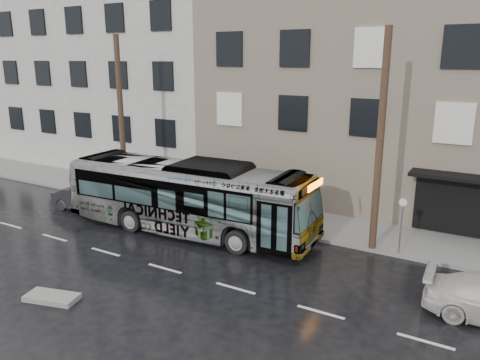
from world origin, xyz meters
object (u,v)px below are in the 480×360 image
object	(u,v)px
sign_post	(401,225)
dark_sedan	(86,199)
utility_pole_front	(380,143)
bus	(188,197)
utility_pole_rear	(121,120)

from	to	relation	value
sign_post	dark_sedan	distance (m)	15.97
sign_post	dark_sedan	size ratio (longest dim) A/B	0.62
sign_post	dark_sedan	bearing A→B (deg)	-171.72
utility_pole_front	dark_sedan	bearing A→B (deg)	-171.10
bus	dark_sedan	world-z (taller)	bus
sign_post	bus	world-z (taller)	bus
utility_pole_front	dark_sedan	xyz separation A→B (m)	(-14.69, -2.30, -4.01)
utility_pole_front	utility_pole_rear	size ratio (longest dim) A/B	1.00
utility_pole_rear	sign_post	distance (m)	15.46
utility_pole_rear	dark_sedan	bearing A→B (deg)	-106.72
bus	utility_pole_rear	bearing A→B (deg)	67.90
utility_pole_rear	bus	distance (m)	6.92
utility_pole_front	sign_post	bearing A→B (deg)	0.00
utility_pole_rear	dark_sedan	distance (m)	4.68
sign_post	utility_pole_front	bearing A→B (deg)	180.00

